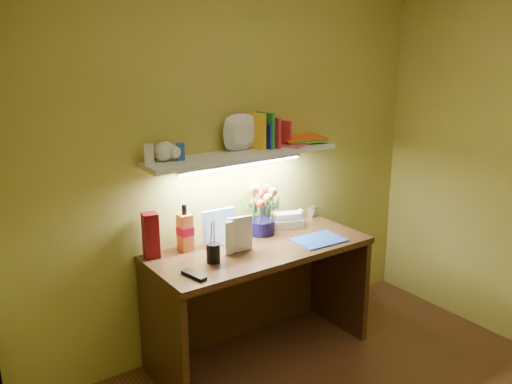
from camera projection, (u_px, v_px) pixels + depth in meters
desk at (259, 301)px, 3.63m from camera, size 1.40×0.60×0.75m
flower_bouquet at (261, 209)px, 3.71m from camera, size 0.24×0.24×0.33m
telephone at (287, 218)px, 3.86m from camera, size 0.24×0.21×0.12m
desk_clock at (313, 212)px, 4.07m from camera, size 0.08×0.06×0.07m
whisky_bottle at (185, 228)px, 3.43m from camera, size 0.08×0.08×0.29m
whisky_box at (151, 235)px, 3.33m from camera, size 0.10×0.10×0.27m
pen_cup at (213, 246)px, 3.27m from camera, size 0.10×0.10×0.19m
art_card at (220, 227)px, 3.54m from camera, size 0.23×0.06×0.22m
tv_remote at (194, 275)px, 3.10m from camera, size 0.08×0.17×0.02m
blue_folder at (319, 240)px, 3.62m from camera, size 0.32×0.24×0.01m
desk_book_a at (226, 240)px, 3.35m from camera, size 0.16×0.06×0.21m
desk_book_b at (228, 236)px, 3.39m from camera, size 0.16×0.05×0.22m
wall_shelf at (244, 148)px, 3.52m from camera, size 1.31×0.30×0.26m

